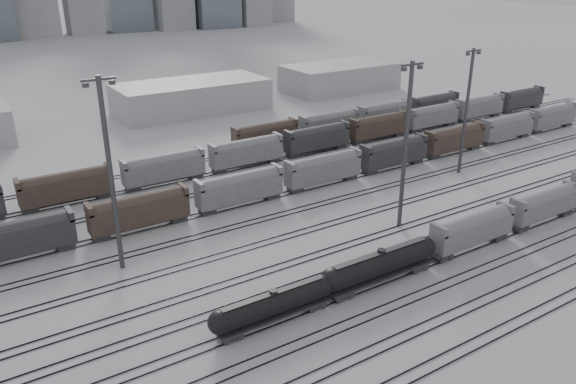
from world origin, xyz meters
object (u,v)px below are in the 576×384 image
tank_car_a (274,304)px  tank_car_b (380,264)px  hopper_car_a (472,228)px  hopper_car_b (544,203)px  light_mast_c (406,143)px

tank_car_a → tank_car_b: 15.67m
hopper_car_a → hopper_car_b: (16.37, 0.00, -0.07)m
hopper_car_a → hopper_car_b: size_ratio=1.02×
tank_car_b → hopper_car_b: hopper_car_b is taller
tank_car_a → hopper_car_b: (48.88, 0.00, 0.80)m
tank_car_a → light_mast_c: (29.11, 10.84, 11.02)m
tank_car_b → light_mast_c: size_ratio=0.72×
tank_car_a → tank_car_b: size_ratio=0.88×
tank_car_a → hopper_car_a: bearing=0.0°
tank_car_a → hopper_car_b: 48.89m
tank_car_b → hopper_car_b: 33.22m
tank_car_a → tank_car_b: bearing=0.0°
hopper_car_a → light_mast_c: 15.23m
hopper_car_a → light_mast_c: (-3.40, 10.84, 10.14)m
tank_car_b → hopper_car_a: bearing=0.0°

